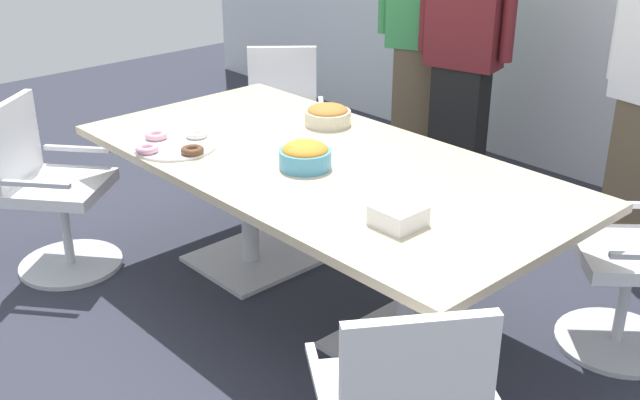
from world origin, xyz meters
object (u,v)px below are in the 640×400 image
office_chair_3 (51,196)px  napkin_pile (398,216)px  conference_table (320,185)px  snack_bowl_pretzels (328,115)px  office_chair_2 (283,130)px  snack_bowl_chips_orange (305,155)px  person_standing_1 (464,53)px  person_standing_0 (423,33)px  donut_platter (174,145)px

office_chair_3 → napkin_pile: bearing=66.2°
conference_table → snack_bowl_pretzels: size_ratio=10.08×
office_chair_2 → snack_bowl_chips_orange: (1.23, -0.89, 0.40)m
conference_table → napkin_pile: size_ratio=14.19×
conference_table → snack_bowl_chips_orange: (0.02, -0.11, 0.18)m
person_standing_1 → napkin_pile: bearing=107.9°
office_chair_3 → snack_bowl_chips_orange: 1.46m
person_standing_0 → person_standing_1: size_ratio=1.06×
person_standing_0 → snack_bowl_pretzels: (0.42, -1.22, -0.18)m
person_standing_1 → conference_table: bearing=91.0°
conference_table → donut_platter: bearing=-145.7°
snack_bowl_chips_orange → napkin_pile: 0.69m
person_standing_0 → snack_bowl_pretzels: bearing=84.7°
office_chair_3 → person_standing_0: person_standing_0 is taller
conference_table → person_standing_0: size_ratio=1.29×
person_standing_1 → snack_bowl_chips_orange: bearing=90.9°
office_chair_2 → donut_platter: 1.38m
office_chair_3 → person_standing_1: (0.81, 2.33, 0.51)m
snack_bowl_pretzels → snack_bowl_chips_orange: bearing=-52.5°
snack_bowl_chips_orange → office_chair_2: bearing=144.0°
snack_bowl_chips_orange → person_standing_1: bearing=104.5°
conference_table → donut_platter: 0.72m
donut_platter → napkin_pile: bearing=7.0°
donut_platter → napkin_pile: size_ratio=2.35×
office_chair_3 → conference_table: bearing=83.2°
office_chair_3 → donut_platter: size_ratio=2.29×
conference_table → office_chair_3: office_chair_3 is taller
person_standing_1 → office_chair_3: bearing=57.3°
person_standing_1 → snack_bowl_pretzels: person_standing_1 is taller
office_chair_2 → snack_bowl_pretzels: size_ratio=3.82×
snack_bowl_pretzels → napkin_pile: snack_bowl_pretzels is taller
office_chair_2 → napkin_pile: 2.19m
person_standing_0 → donut_platter: 2.01m
snack_bowl_pretzels → office_chair_2: bearing=154.4°
person_standing_0 → napkin_pile: person_standing_0 is taller
person_standing_1 → snack_bowl_pretzels: bearing=79.3°
napkin_pile → donut_platter: bearing=-173.0°
office_chair_2 → napkin_pile: size_ratio=5.38×
conference_table → snack_bowl_pretzels: bearing=133.0°
snack_bowl_pretzels → donut_platter: bearing=-107.3°
donut_platter → conference_table: bearing=34.3°
office_chair_2 → office_chair_3: bearing=40.6°
conference_table → snack_bowl_chips_orange: bearing=-77.7°
conference_table → person_standing_0: person_standing_0 is taller
office_chair_3 → person_standing_1: 2.52m
office_chair_2 → snack_bowl_pretzels: (0.86, -0.41, 0.40)m
office_chair_2 → donut_platter: office_chair_2 is taller
snack_bowl_chips_orange → office_chair_3: bearing=-151.9°
office_chair_3 → snack_bowl_chips_orange: bearing=78.8°
office_chair_3 → napkin_pile: size_ratio=5.38×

